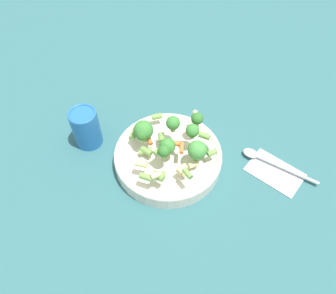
{
  "coord_description": "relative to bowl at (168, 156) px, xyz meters",
  "views": [
    {
      "loc": [
        -0.25,
        0.37,
        0.63
      ],
      "look_at": [
        0.0,
        0.0,
        0.06
      ],
      "focal_mm": 35.0,
      "sensor_mm": 36.0,
      "label": 1
    }
  ],
  "objects": [
    {
      "name": "spoon",
      "position": [
        -0.19,
        -0.12,
        -0.01
      ],
      "size": [
        0.18,
        0.03,
        0.01
      ],
      "rotation": [
        0.0,
        0.0,
        6.32
      ],
      "color": "silver",
      "rests_on": "napkin"
    },
    {
      "name": "pasta_salad",
      "position": [
        -0.01,
        -0.0,
        0.06
      ],
      "size": [
        0.2,
        0.21,
        0.08
      ],
      "color": "#8CB766",
      "rests_on": "bowl"
    },
    {
      "name": "bowl",
      "position": [
        0.0,
        0.0,
        0.0
      ],
      "size": [
        0.25,
        0.25,
        0.04
      ],
      "color": "silver",
      "rests_on": "ground_plane"
    },
    {
      "name": "ground_plane",
      "position": [
        0.0,
        0.0,
        -0.02
      ],
      "size": [
        3.0,
        3.0,
        0.0
      ],
      "primitive_type": "plane",
      "color": "#2D6066"
    },
    {
      "name": "cup",
      "position": [
        0.2,
        0.05,
        0.03
      ],
      "size": [
        0.07,
        0.07,
        0.1
      ],
      "color": "#2366B2",
      "rests_on": "ground_plane"
    },
    {
      "name": "napkin",
      "position": [
        -0.22,
        -0.11,
        -0.02
      ],
      "size": [
        0.13,
        0.09,
        0.01
      ],
      "color": "#B2BCC6",
      "rests_on": "ground_plane"
    }
  ]
}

